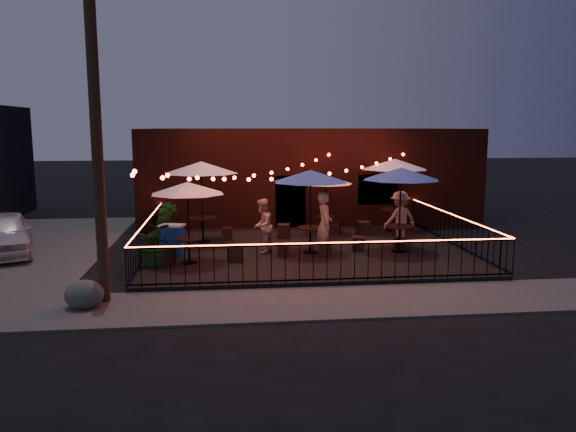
# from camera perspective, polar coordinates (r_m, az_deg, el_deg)

# --- Properties ---
(ground) EXTENTS (110.00, 110.00, 0.00)m
(ground) POSITION_cam_1_polar(r_m,az_deg,el_deg) (16.43, 2.71, -5.35)
(ground) COLOR black
(ground) RESTS_ON ground
(patio) EXTENTS (10.00, 8.00, 0.15)m
(patio) POSITION_cam_1_polar(r_m,az_deg,el_deg) (18.33, 1.72, -3.58)
(patio) COLOR black
(patio) RESTS_ON ground
(sidewalk) EXTENTS (18.00, 2.50, 0.05)m
(sidewalk) POSITION_cam_1_polar(r_m,az_deg,el_deg) (13.34, 4.94, -8.69)
(sidewalk) COLOR #3F3D3A
(sidewalk) RESTS_ON ground
(brick_building) EXTENTS (14.00, 8.00, 4.00)m
(brick_building) POSITION_cam_1_polar(r_m,az_deg,el_deg) (26.02, 1.45, 4.46)
(brick_building) COLOR #3C1710
(brick_building) RESTS_ON ground
(utility_pole) EXTENTS (0.26, 0.26, 8.00)m
(utility_pole) POSITION_cam_1_polar(r_m,az_deg,el_deg) (13.41, -18.91, 8.21)
(utility_pole) COLOR #311E14
(utility_pole) RESTS_ON ground
(fence_front) EXTENTS (10.00, 0.04, 1.04)m
(fence_front) POSITION_cam_1_polar(r_m,az_deg,el_deg) (14.35, 3.99, -4.75)
(fence_front) COLOR black
(fence_front) RESTS_ON patio
(fence_left) EXTENTS (0.04, 8.00, 1.04)m
(fence_left) POSITION_cam_1_polar(r_m,az_deg,el_deg) (18.20, -14.06, -2.05)
(fence_left) COLOR black
(fence_left) RESTS_ON patio
(fence_right) EXTENTS (0.04, 8.00, 1.04)m
(fence_right) POSITION_cam_1_polar(r_m,az_deg,el_deg) (19.55, 16.41, -1.39)
(fence_right) COLOR black
(fence_right) RESTS_ON patio
(festoon_lights) EXTENTS (10.02, 8.72, 1.32)m
(festoon_lights) POSITION_cam_1_polar(r_m,az_deg,el_deg) (17.54, -1.37, 3.93)
(festoon_lights) COLOR #FF2C16
(festoon_lights) RESTS_ON ground
(cafe_table_0) EXTENTS (2.70, 2.70, 2.38)m
(cafe_table_0) POSITION_cam_1_polar(r_m,az_deg,el_deg) (16.29, -10.18, 2.70)
(cafe_table_0) COLOR black
(cafe_table_0) RESTS_ON patio
(cafe_table_1) EXTENTS (2.79, 2.79, 2.77)m
(cafe_table_1) POSITION_cam_1_polar(r_m,az_deg,el_deg) (19.31, -8.80, 4.79)
(cafe_table_1) COLOR black
(cafe_table_1) RESTS_ON patio
(cafe_table_2) EXTENTS (3.14, 3.14, 2.62)m
(cafe_table_2) POSITION_cam_1_polar(r_m,az_deg,el_deg) (17.40, 2.31, 3.95)
(cafe_table_2) COLOR black
(cafe_table_2) RESTS_ON patio
(cafe_table_3) EXTENTS (2.04, 2.04, 2.19)m
(cafe_table_3) POSITION_cam_1_polar(r_m,az_deg,el_deg) (20.55, 3.87, 3.62)
(cafe_table_3) COLOR black
(cafe_table_3) RESTS_ON patio
(cafe_table_4) EXTENTS (2.48, 2.48, 2.68)m
(cafe_table_4) POSITION_cam_1_polar(r_m,az_deg,el_deg) (17.86, 11.42, 4.11)
(cafe_table_4) COLOR black
(cafe_table_4) RESTS_ON patio
(cafe_table_5) EXTENTS (2.71, 2.71, 2.75)m
(cafe_table_5) POSITION_cam_1_polar(r_m,az_deg,el_deg) (21.51, 10.80, 5.10)
(cafe_table_5) COLOR black
(cafe_table_5) RESTS_ON patio
(bistro_chair_0) EXTENTS (0.49, 0.49, 0.48)m
(bistro_chair_0) POSITION_cam_1_polar(r_m,az_deg,el_deg) (16.53, -12.20, -4.07)
(bistro_chair_0) COLOR black
(bistro_chair_0) RESTS_ON patio
(bistro_chair_1) EXTENTS (0.45, 0.45, 0.51)m
(bistro_chair_1) POSITION_cam_1_polar(r_m,az_deg,el_deg) (16.65, -5.44, -3.76)
(bistro_chair_1) COLOR black
(bistro_chair_1) RESTS_ON patio
(bistro_chair_2) EXTENTS (0.45, 0.45, 0.47)m
(bistro_chair_2) POSITION_cam_1_polar(r_m,az_deg,el_deg) (19.93, -11.79, -1.83)
(bistro_chair_2) COLOR black
(bistro_chair_2) RESTS_ON patio
(bistro_chair_3) EXTENTS (0.37, 0.37, 0.43)m
(bistro_chair_3) POSITION_cam_1_polar(r_m,az_deg,el_deg) (19.91, -6.20, -1.76)
(bistro_chair_3) COLOR black
(bistro_chair_3) RESTS_ON patio
(bistro_chair_4) EXTENTS (0.40, 0.40, 0.43)m
(bistro_chair_4) POSITION_cam_1_polar(r_m,az_deg,el_deg) (17.31, -0.49, -3.36)
(bistro_chair_4) COLOR black
(bistro_chair_4) RESTS_ON patio
(bistro_chair_5) EXTENTS (0.43, 0.43, 0.41)m
(bistro_chair_5) POSITION_cam_1_polar(r_m,az_deg,el_deg) (17.20, 3.82, -3.49)
(bistro_chair_5) COLOR black
(bistro_chair_5) RESTS_ON patio
(bistro_chair_6) EXTENTS (0.50, 0.50, 0.50)m
(bistro_chair_6) POSITION_cam_1_polar(r_m,az_deg,el_deg) (20.04, -0.44, -1.54)
(bistro_chair_6) COLOR black
(bistro_chair_6) RESTS_ON patio
(bistro_chair_7) EXTENTS (0.47, 0.47, 0.43)m
(bistro_chair_7) POSITION_cam_1_polar(r_m,az_deg,el_deg) (20.76, 4.80, -1.30)
(bistro_chair_7) COLOR black
(bistro_chair_7) RESTS_ON patio
(bistro_chair_8) EXTENTS (0.46, 0.46, 0.45)m
(bistro_chair_8) POSITION_cam_1_polar(r_m,az_deg,el_deg) (18.18, 7.15, -2.79)
(bistro_chair_8) COLOR black
(bistro_chair_8) RESTS_ON patio
(bistro_chair_9) EXTENTS (0.37, 0.37, 0.41)m
(bistro_chair_9) POSITION_cam_1_polar(r_m,az_deg,el_deg) (18.43, 11.25, -2.79)
(bistro_chair_9) COLOR black
(bistro_chair_9) RESTS_ON patio
(bistro_chair_10) EXTENTS (0.51, 0.51, 0.51)m
(bistro_chair_10) POSITION_cam_1_polar(r_m,az_deg,el_deg) (20.71, 7.67, -1.25)
(bistro_chair_10) COLOR black
(bistro_chair_10) RESTS_ON patio
(bistro_chair_11) EXTENTS (0.35, 0.35, 0.41)m
(bistro_chair_11) POSITION_cam_1_polar(r_m,az_deg,el_deg) (21.03, 11.12, -1.34)
(bistro_chair_11) COLOR black
(bistro_chair_11) RESTS_ON patio
(patron_a) EXTENTS (0.53, 0.76, 1.98)m
(patron_a) POSITION_cam_1_polar(r_m,az_deg,el_deg) (17.18, 3.74, -0.83)
(patron_a) COLOR tan
(patron_a) RESTS_ON patio
(patron_b) EXTENTS (0.92, 1.02, 1.71)m
(patron_b) POSITION_cam_1_polar(r_m,az_deg,el_deg) (17.64, -2.61, -1.00)
(patron_b) COLOR #D7B68D
(patron_b) RESTS_ON patio
(patron_c) EXTENTS (1.30, 0.95, 1.81)m
(patron_c) POSITION_cam_1_polar(r_m,az_deg,el_deg) (19.17, 11.32, -0.22)
(patron_c) COLOR beige
(patron_c) RESTS_ON patio
(potted_shrub_a) EXTENTS (1.28, 1.15, 1.29)m
(potted_shrub_a) POSITION_cam_1_polar(r_m,az_deg,el_deg) (16.39, -13.27, -2.77)
(potted_shrub_a) COLOR #13330F
(potted_shrub_a) RESTS_ON patio
(potted_shrub_b) EXTENTS (0.89, 0.78, 1.38)m
(potted_shrub_b) POSITION_cam_1_polar(r_m,az_deg,el_deg) (18.18, -12.81, -1.45)
(potted_shrub_b) COLOR #17380D
(potted_shrub_b) RESTS_ON patio
(potted_shrub_c) EXTENTS (0.86, 0.86, 1.25)m
(potted_shrub_c) POSITION_cam_1_polar(r_m,az_deg,el_deg) (20.43, -12.10, -0.46)
(potted_shrub_c) COLOR #133F14
(potted_shrub_c) RESTS_ON patio
(cooler) EXTENTS (0.84, 0.71, 0.95)m
(cooler) POSITION_cam_1_polar(r_m,az_deg,el_deg) (17.73, -11.68, -2.35)
(cooler) COLOR #123AAB
(cooler) RESTS_ON patio
(boulder) EXTENTS (1.11, 1.04, 0.69)m
(boulder) POSITION_cam_1_polar(r_m,az_deg,el_deg) (13.55, -19.99, -7.52)
(boulder) COLOR #4E4E49
(boulder) RESTS_ON ground
(car_white) EXTENTS (2.80, 4.34, 1.37)m
(car_white) POSITION_cam_1_polar(r_m,az_deg,el_deg) (20.17, -26.91, -1.63)
(car_white) COLOR silver
(car_white) RESTS_ON ground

